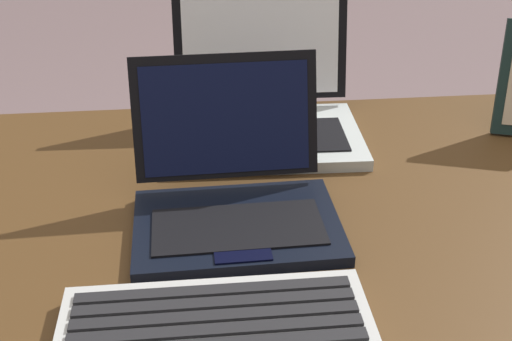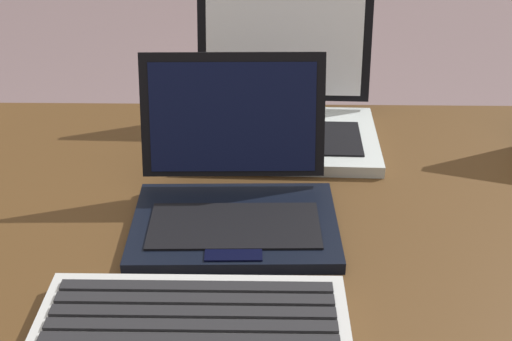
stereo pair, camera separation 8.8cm
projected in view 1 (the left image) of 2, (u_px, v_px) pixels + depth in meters
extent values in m
cube|color=#492F16|center=(231.00, 227.00, 0.93)|extent=(1.52, 0.80, 0.03)
cube|color=black|center=(237.00, 227.00, 0.90)|extent=(0.29, 0.20, 0.02)
cube|color=black|center=(238.00, 227.00, 0.88)|extent=(0.23, 0.11, 0.00)
cube|color=black|center=(243.00, 255.00, 0.82)|extent=(0.07, 0.03, 0.00)
cube|color=black|center=(228.00, 116.00, 0.94)|extent=(0.27, 0.07, 0.18)
cube|color=black|center=(228.00, 119.00, 0.94)|extent=(0.24, 0.05, 0.15)
cube|color=#59CCF2|center=(228.00, 125.00, 0.94)|extent=(0.23, 0.01, 0.01)
cube|color=#B6BFBE|center=(266.00, 137.00, 1.13)|extent=(0.33, 0.24, 0.02)
cube|color=black|center=(267.00, 136.00, 1.11)|extent=(0.27, 0.13, 0.00)
cube|color=#B0BBB5|center=(271.00, 156.00, 1.05)|extent=(0.09, 0.04, 0.00)
cube|color=black|center=(261.00, 38.00, 1.18)|extent=(0.32, 0.07, 0.22)
cube|color=white|center=(261.00, 40.00, 1.18)|extent=(0.28, 0.06, 0.19)
cube|color=yellow|center=(261.00, 54.00, 1.19)|extent=(0.27, 0.01, 0.01)
cube|color=#B4B7B5|center=(216.00, 325.00, 0.72)|extent=(0.35, 0.14, 0.02)
cube|color=black|center=(217.00, 330.00, 0.70)|extent=(0.32, 0.02, 0.00)
cube|color=black|center=(216.00, 316.00, 0.72)|extent=(0.32, 0.02, 0.00)
cube|color=black|center=(215.00, 303.00, 0.74)|extent=(0.32, 0.02, 0.00)
cube|color=black|center=(214.00, 290.00, 0.75)|extent=(0.32, 0.02, 0.00)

